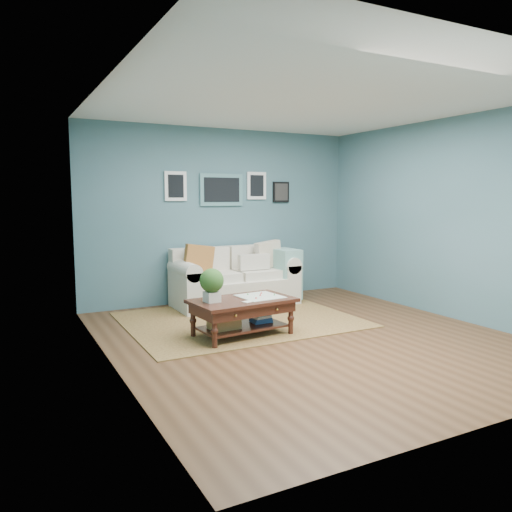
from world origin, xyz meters
TOP-DOWN VIEW (x-y plane):
  - room_shell at (0.00, 0.06)m, footprint 5.00×5.02m
  - area_rug at (-0.36, 1.13)m, footprint 2.95×2.36m
  - loveseat at (0.06, 2.03)m, footprint 1.90×0.86m
  - coffee_table at (-0.73, 0.43)m, footprint 1.25×0.80m

SIDE VIEW (x-z plane):
  - area_rug at x=-0.36m, z-range 0.00..0.01m
  - coffee_table at x=-0.73m, z-range -0.05..0.79m
  - loveseat at x=0.06m, z-range -0.09..0.88m
  - room_shell at x=0.00m, z-range 0.01..2.71m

